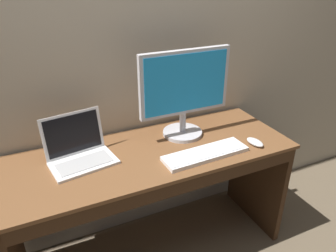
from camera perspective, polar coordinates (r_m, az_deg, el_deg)
The scene contains 6 objects.
ground_plane at distance 2.31m, azimuth -2.43°, elevation -21.10°, with size 14.00×14.00×0.00m, color brown.
desk at distance 1.94m, azimuth -2.56°, elevation -10.67°, with size 1.63×0.61×0.77m.
laptop_white at distance 1.77m, azimuth -15.36°, elevation -4.68°, with size 0.36×0.29×0.25m.
external_monitor at distance 1.87m, azimuth 2.98°, elevation 6.27°, with size 0.56×0.24×0.53m.
wired_keyboard at distance 1.78m, azimuth 6.68°, elevation -4.90°, with size 0.49×0.16×0.03m.
computer_mouse at distance 1.94m, azimuth 15.22°, elevation -2.80°, with size 0.06×0.12×0.03m, color white.
Camera 1 is at (-0.57, -1.45, 1.71)m, focal length 34.25 mm.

